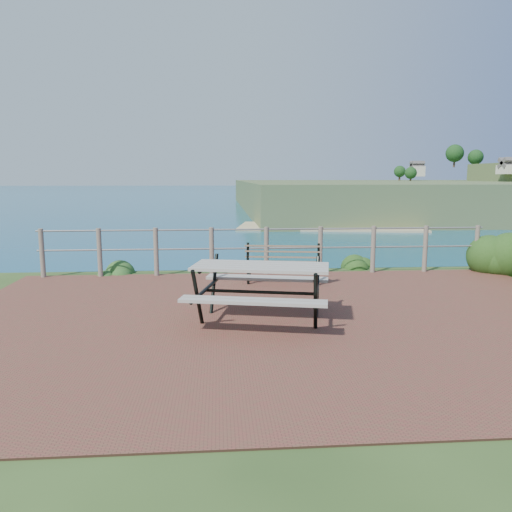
{
  "coord_description": "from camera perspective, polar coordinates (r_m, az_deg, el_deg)",
  "views": [
    {
      "loc": [
        -1.01,
        -7.0,
        2.06
      ],
      "look_at": [
        -0.38,
        1.2,
        0.75
      ],
      "focal_mm": 35.0,
      "sensor_mm": 36.0,
      "label": 1
    }
  ],
  "objects": [
    {
      "name": "shrub_right_edge",
      "position": [
        12.12,
        26.13,
        -1.66
      ],
      "size": [
        1.02,
        1.02,
        1.46
      ],
      "primitive_type": "ellipsoid",
      "color": "#1A3C12",
      "rests_on": "ground"
    },
    {
      "name": "shrub_lip_west",
      "position": [
        11.13,
        -15.55,
        -1.95
      ],
      "size": [
        0.68,
        0.68,
        0.39
      ],
      "primitive_type": "ellipsoid",
      "color": "#205520",
      "rests_on": "ground"
    },
    {
      "name": "safety_railing",
      "position": [
        10.5,
        1.2,
        0.92
      ],
      "size": [
        9.4,
        0.1,
        1.0
      ],
      "color": "#6B5B4C",
      "rests_on": "ground"
    },
    {
      "name": "ground",
      "position": [
        7.36,
        3.72,
        -7.21
      ],
      "size": [
        10.0,
        7.0,
        0.12
      ],
      "primitive_type": "cube",
      "color": "brown",
      "rests_on": "ground"
    },
    {
      "name": "shrub_lip_east",
      "position": [
        11.81,
        11.91,
        -1.19
      ],
      "size": [
        0.81,
        0.81,
        0.56
      ],
      "primitive_type": "ellipsoid",
      "color": "#1A3C12",
      "rests_on": "ground"
    },
    {
      "name": "park_bench",
      "position": [
        9.6,
        3.13,
        -0.09
      ],
      "size": [
        1.48,
        0.58,
        0.81
      ],
      "rotation": [
        0.0,
        0.0,
        -0.16
      ],
      "color": "brown",
      "rests_on": "ground"
    },
    {
      "name": "ocean",
      "position": [
        207.01,
        -4.12,
        8.47
      ],
      "size": [
        1200.0,
        1200.0,
        0.0
      ],
      "primitive_type": "plane",
      "color": "#156E7F",
      "rests_on": "ground"
    },
    {
      "name": "picnic_table",
      "position": [
        7.11,
        0.53,
        -3.51
      ],
      "size": [
        2.03,
        1.62,
        0.8
      ],
      "rotation": [
        0.0,
        0.0,
        -0.22
      ],
      "color": "#A19C90",
      "rests_on": "ground"
    }
  ]
}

